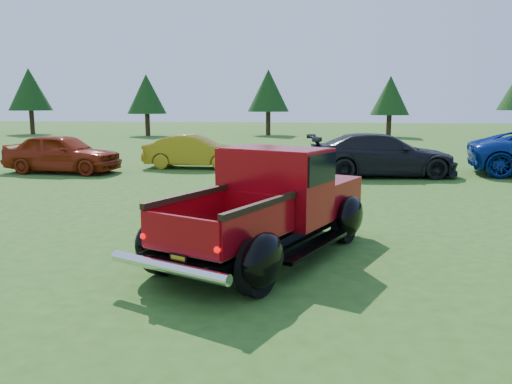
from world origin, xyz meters
name	(u,v)px	position (x,y,z in m)	size (l,w,h in m)	color
ground	(251,247)	(0.00, 0.00, 0.00)	(120.00, 120.00, 0.00)	#275016
tree_far_west	(30,90)	(-22.00, 30.00, 3.52)	(3.33, 3.33, 5.20)	#332114
tree_west	(147,94)	(-12.00, 29.00, 3.11)	(2.94, 2.94, 4.60)	#332114
tree_mid_left	(268,91)	(-3.00, 31.00, 3.38)	(3.20, 3.20, 5.00)	#332114
tree_mid_right	(390,96)	(6.00, 30.00, 2.97)	(2.82, 2.82, 4.40)	#332114
pickup_truck	(275,203)	(0.41, -0.13, 0.78)	(3.44, 4.69, 1.64)	black
show_car_red	(62,153)	(-7.67, 8.25, 0.67)	(1.59, 3.95, 1.35)	maroon
show_car_yellow	(195,152)	(-3.50, 10.09, 0.61)	(1.28, 3.67, 1.21)	#A27C15
show_car_grey	(382,155)	(3.07, 8.79, 0.69)	(1.94, 4.78, 1.39)	black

